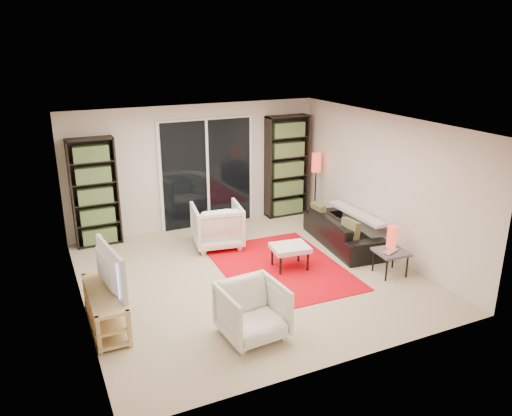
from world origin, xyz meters
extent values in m
plane|color=#B4A88C|center=(0.00, 0.00, 0.00)|extent=(5.00, 5.00, 0.00)
cube|color=beige|center=(0.00, 2.50, 1.20)|extent=(5.00, 0.02, 2.40)
cube|color=beige|center=(0.00, -2.50, 1.20)|extent=(5.00, 0.02, 2.40)
cube|color=beige|center=(-2.50, 0.00, 1.20)|extent=(0.02, 5.00, 2.40)
cube|color=beige|center=(2.50, 0.00, 1.20)|extent=(0.02, 5.00, 2.40)
cube|color=white|center=(0.00, 0.00, 2.40)|extent=(5.00, 5.00, 0.02)
cube|color=white|center=(0.20, 2.47, 1.05)|extent=(1.92, 0.06, 2.16)
cube|color=black|center=(0.20, 2.44, 1.05)|extent=(1.80, 0.02, 2.10)
cube|color=white|center=(0.20, 2.42, 1.05)|extent=(0.05, 0.02, 2.10)
cube|color=black|center=(-1.95, 2.34, 0.97)|extent=(0.80, 0.30, 1.95)
cube|color=olive|center=(-1.95, 2.32, 0.97)|extent=(0.70, 0.22, 1.85)
cube|color=black|center=(1.90, 2.34, 1.05)|extent=(0.90, 0.30, 2.10)
cube|color=olive|center=(1.90, 2.32, 1.05)|extent=(0.80, 0.22, 2.00)
cube|color=#EAC881|center=(-2.28, -0.54, 0.48)|extent=(0.41, 1.30, 0.04)
cube|color=#EAC881|center=(-2.28, -0.54, 0.25)|extent=(0.41, 1.30, 0.03)
cube|color=#EAC881|center=(-2.28, -0.54, 0.06)|extent=(0.41, 1.30, 0.04)
cube|color=#EAC881|center=(-2.46, -1.15, 0.25)|extent=(0.05, 0.05, 0.50)
cube|color=#EAC881|center=(-2.46, 0.07, 0.25)|extent=(0.05, 0.05, 0.50)
cube|color=#EAC881|center=(-2.11, -1.15, 0.25)|extent=(0.05, 0.05, 0.50)
cube|color=#EAC881|center=(-2.11, 0.07, 0.25)|extent=(0.05, 0.05, 0.50)
imported|color=black|center=(-2.26, -0.54, 0.80)|extent=(0.27, 1.03, 0.59)
cube|color=red|center=(0.57, 0.05, 0.01)|extent=(1.95, 2.60, 0.01)
imported|color=black|center=(2.05, 0.43, 0.28)|extent=(0.95, 1.97, 0.55)
imported|color=silver|center=(-0.03, 1.34, 0.39)|extent=(0.97, 0.99, 0.78)
imported|color=silver|center=(-0.66, -1.56, 0.35)|extent=(0.80, 0.82, 0.70)
cube|color=silver|center=(0.70, -0.03, 0.36)|extent=(0.64, 0.54, 0.08)
cylinder|color=black|center=(0.45, -0.20, 0.16)|extent=(0.04, 0.04, 0.32)
cylinder|color=black|center=(0.49, 0.18, 0.16)|extent=(0.04, 0.04, 0.32)
cylinder|color=black|center=(0.91, -0.25, 0.16)|extent=(0.04, 0.04, 0.32)
cylinder|color=black|center=(0.95, 0.13, 0.16)|extent=(0.04, 0.04, 0.32)
cube|color=#4D4D53|center=(2.03, -0.89, 0.38)|extent=(0.51, 0.51, 0.04)
cylinder|color=black|center=(1.83, -1.06, 0.19)|extent=(0.03, 0.03, 0.38)
cylinder|color=black|center=(1.87, -0.69, 0.19)|extent=(0.03, 0.03, 0.38)
cylinder|color=black|center=(2.20, -1.09, 0.19)|extent=(0.03, 0.03, 0.38)
cylinder|color=black|center=(2.24, -0.72, 0.19)|extent=(0.03, 0.03, 0.38)
imported|color=silver|center=(2.01, -0.97, 0.41)|extent=(0.35, 0.29, 0.02)
cylinder|color=red|center=(2.14, -0.76, 0.58)|extent=(0.16, 0.16, 0.36)
cylinder|color=black|center=(2.29, 1.81, 0.01)|extent=(0.21, 0.21, 0.03)
cylinder|color=black|center=(2.29, 1.81, 0.52)|extent=(0.03, 0.03, 1.05)
cylinder|color=red|center=(2.29, 1.81, 1.20)|extent=(0.19, 0.19, 0.38)
camera|label=1|loc=(-2.92, -6.51, 3.55)|focal=35.00mm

